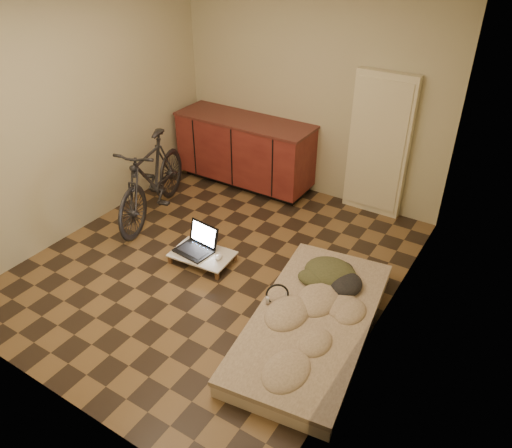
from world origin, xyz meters
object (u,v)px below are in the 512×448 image
Objects in this scene: bicycle at (151,175)px; futon at (312,323)px; laptop at (197,245)px; lap_desk at (202,254)px.

futon is at bearing -32.96° from bicycle.
laptop is (-1.53, 0.33, 0.07)m from futon.
futon is 1.57m from laptop.
bicycle is 0.79× the size of futon.
futon is at bearing -15.86° from lap_desk.
futon is (2.50, -0.75, -0.46)m from bicycle.
laptop reaches higher than lap_desk.
bicycle is at bearing 155.47° from futon.
lap_desk is at bearing 160.53° from futon.
lap_desk is at bearing -39.42° from bicycle.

